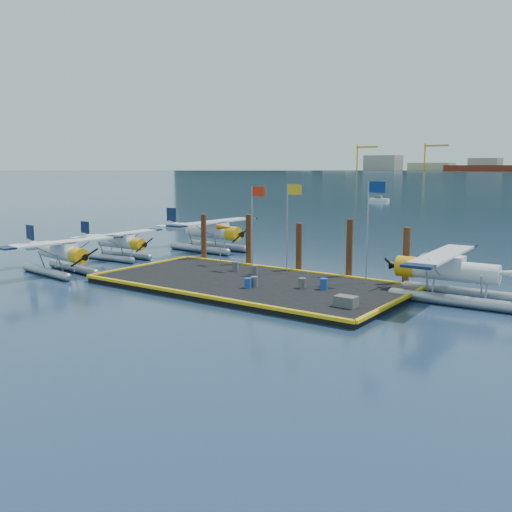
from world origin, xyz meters
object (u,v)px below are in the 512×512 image
(drum_5, at_px, (254,270))
(seaplane_a, at_px, (61,255))
(drum_0, at_px, (235,266))
(drum_2, at_px, (302,283))
(piling_4, at_px, (406,258))
(flagpole_red, at_px, (254,214))
(crate, at_px, (346,301))
(piling_1, at_px, (249,242))
(piling_2, at_px, (299,249))
(flagpole_yellow, at_px, (290,215))
(flagpole_blue, at_px, (371,217))
(windsock, at_px, (225,228))
(piling_0, at_px, (204,239))
(seaplane_d, at_px, (450,274))
(seaplane_b, at_px, (120,244))
(seaplane_c, at_px, (212,234))
(drum_1, at_px, (248,283))
(drum_3, at_px, (254,282))
(drum_4, at_px, (324,284))
(piling_3, at_px, (349,251))

(drum_5, bearing_deg, seaplane_a, -152.85)
(drum_0, relative_size, drum_2, 1.03)
(drum_0, relative_size, piling_4, 0.17)
(flagpole_red, distance_m, piling_4, 11.17)
(drum_0, bearing_deg, crate, -23.62)
(seaplane_a, relative_size, piling_1, 2.22)
(piling_2, distance_m, piling_4, 8.00)
(drum_5, height_order, flagpole_yellow, flagpole_yellow)
(drum_0, distance_m, flagpole_blue, 10.54)
(windsock, bearing_deg, drum_5, -22.67)
(piling_0, bearing_deg, seaplane_a, -118.52)
(drum_2, relative_size, flagpole_blue, 0.10)
(windsock, bearing_deg, seaplane_a, -137.16)
(seaplane_d, bearing_deg, flagpole_yellow, 87.81)
(seaplane_a, relative_size, flagpole_blue, 1.44)
(seaplane_b, distance_m, piling_2, 16.26)
(seaplane_c, distance_m, drum_1, 18.41)
(drum_2, distance_m, flagpole_yellow, 6.20)
(drum_5, distance_m, crate, 10.45)
(drum_3, relative_size, flagpole_red, 0.11)
(piling_1, distance_m, piling_4, 12.50)
(drum_4, height_order, piling_0, piling_0)
(drum_4, distance_m, piling_4, 5.96)
(flagpole_blue, bearing_deg, seaplane_d, -0.22)
(seaplane_c, relative_size, piling_3, 2.48)
(piling_1, bearing_deg, drum_2, -33.57)
(seaplane_d, distance_m, drum_4, 7.37)
(drum_4, distance_m, flagpole_red, 8.91)
(flagpole_blue, distance_m, piling_1, 11.12)
(windsock, xyz_separation_m, piling_2, (5.53, 1.60, -1.33))
(drum_2, relative_size, piling_2, 0.17)
(drum_4, xyz_separation_m, flagpole_blue, (1.52, 3.18, 3.94))
(flagpole_yellow, relative_size, piling_2, 1.63)
(drum_1, distance_m, piling_4, 10.31)
(flagpole_red, relative_size, piling_4, 1.50)
(seaplane_a, xyz_separation_m, flagpole_red, (11.49, 8.12, 2.96))
(drum_3, relative_size, flagpole_blue, 0.10)
(flagpole_red, bearing_deg, seaplane_b, -175.19)
(seaplane_a, bearing_deg, seaplane_c, -178.94)
(seaplane_b, xyz_separation_m, flagpole_red, (13.23, 1.11, 3.08))
(drum_2, xyz_separation_m, piling_4, (4.55, 5.27, 1.28))
(drum_5, bearing_deg, flagpole_red, 125.64)
(seaplane_a, height_order, flagpole_red, flagpole_red)
(drum_1, xyz_separation_m, piling_1, (-5.18, 7.15, 1.39))
(drum_4, xyz_separation_m, piling_3, (-0.68, 4.78, 1.41))
(piling_4, bearing_deg, windsock, -173.25)
(drum_5, distance_m, piling_0, 8.15)
(drum_1, bearing_deg, drum_5, 120.43)
(seaplane_a, bearing_deg, flagpole_red, 132.14)
(seaplane_a, bearing_deg, seaplane_b, -159.13)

